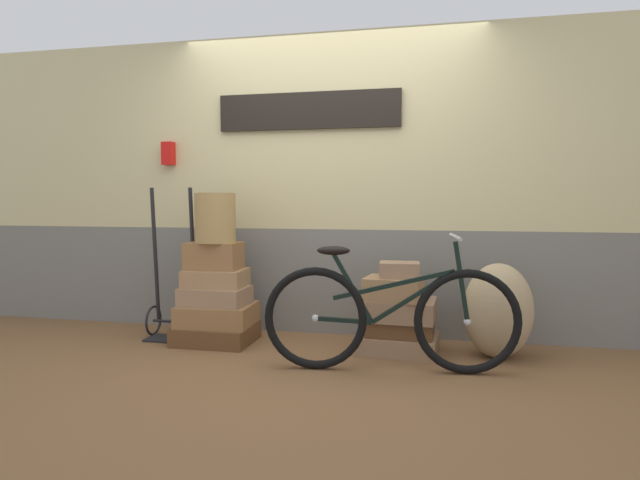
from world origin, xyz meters
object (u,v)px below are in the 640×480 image
(suitcase_5, at_px, (398,343))
(luggage_trolley, at_px, (174,301))
(suitcase_6, at_px, (400,327))
(suitcase_2, at_px, (215,296))
(burlap_sack, at_px, (498,311))
(bicycle, at_px, (390,317))
(suitcase_9, at_px, (400,270))
(wicker_basket, at_px, (215,218))
(suitcase_0, at_px, (216,333))
(suitcase_8, at_px, (394,289))
(suitcase_4, at_px, (214,256))
(suitcase_3, at_px, (216,278))
(suitcase_1, at_px, (217,314))
(suitcase_7, at_px, (400,309))

(suitcase_5, bearing_deg, luggage_trolley, -176.67)
(suitcase_6, bearing_deg, suitcase_2, -176.24)
(burlap_sack, distance_m, bicycle, 0.88)
(suitcase_2, xyz_separation_m, bicycle, (1.41, -0.43, -0.01))
(bicycle, bearing_deg, luggage_trolley, 163.99)
(suitcase_9, height_order, wicker_basket, wicker_basket)
(suitcase_0, bearing_deg, bicycle, -17.64)
(suitcase_9, distance_m, bicycle, 0.52)
(suitcase_8, relative_size, burlap_sack, 0.60)
(burlap_sack, bearing_deg, suitcase_5, 179.78)
(luggage_trolley, distance_m, burlap_sack, 2.55)
(burlap_sack, bearing_deg, suitcase_2, -178.54)
(suitcase_4, bearing_deg, suitcase_3, -42.06)
(suitcase_2, xyz_separation_m, suitcase_5, (1.43, 0.06, -0.31))
(suitcase_2, xyz_separation_m, suitcase_4, (-0.03, 0.06, 0.31))
(suitcase_3, xyz_separation_m, suitcase_9, (1.45, -0.02, 0.11))
(suitcase_0, bearing_deg, wicker_basket, 89.14)
(suitcase_5, distance_m, suitcase_6, 0.13)
(suitcase_0, distance_m, suitcase_1, 0.15)
(suitcase_3, height_order, suitcase_9, suitcase_9)
(suitcase_1, distance_m, suitcase_9, 1.49)
(suitcase_3, distance_m, suitcase_4, 0.18)
(luggage_trolley, height_order, burlap_sack, luggage_trolley)
(suitcase_1, relative_size, suitcase_3, 1.23)
(luggage_trolley, bearing_deg, suitcase_8, -2.41)
(suitcase_2, distance_m, suitcase_5, 1.47)
(suitcase_6, bearing_deg, burlap_sack, 2.68)
(suitcase_2, bearing_deg, suitcase_9, 2.60)
(wicker_basket, bearing_deg, suitcase_7, 0.89)
(suitcase_5, xyz_separation_m, suitcase_6, (0.02, -0.01, 0.12))
(suitcase_4, relative_size, suitcase_9, 1.43)
(suitcase_2, xyz_separation_m, suitcase_8, (1.40, 0.01, 0.11))
(burlap_sack, bearing_deg, suitcase_1, -179.17)
(wicker_basket, distance_m, luggage_trolley, 0.80)
(suitcase_4, height_order, suitcase_5, suitcase_4)
(suitcase_1, bearing_deg, suitcase_0, -136.46)
(suitcase_0, xyz_separation_m, suitcase_8, (1.41, -0.00, 0.41))
(suitcase_6, bearing_deg, suitcase_4, -178.53)
(suitcase_7, xyz_separation_m, bicycle, (-0.03, -0.49, 0.04))
(suitcase_8, bearing_deg, suitcase_2, -172.83)
(suitcase_7, height_order, luggage_trolley, luggage_trolley)
(suitcase_0, bearing_deg, suitcase_8, -0.19)
(wicker_basket, distance_m, bicycle, 1.62)
(burlap_sack, bearing_deg, suitcase_4, 179.90)
(suitcase_8, bearing_deg, suitcase_6, 41.30)
(suitcase_2, relative_size, suitcase_6, 1.05)
(wicker_basket, relative_size, bicycle, 0.23)
(suitcase_1, relative_size, suitcase_5, 0.98)
(suitcase_8, bearing_deg, suitcase_4, -175.17)
(suitcase_1, height_order, suitcase_9, suitcase_9)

